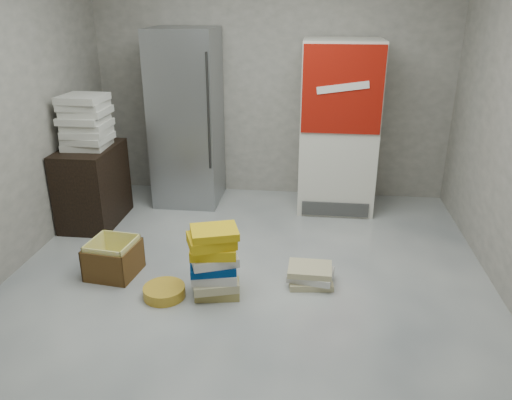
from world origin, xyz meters
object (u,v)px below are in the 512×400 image
Objects in this scene: steel_fridge at (187,119)px; phonebook_stack_main at (214,262)px; coke_cooler at (338,127)px; cardboard_box at (114,260)px; wood_shelf at (93,185)px.

phonebook_stack_main is at bearing -71.14° from steel_fridge.
phonebook_stack_main is (-0.98, -1.96, -0.62)m from coke_cooler.
steel_fridge is 2.18m from phonebook_stack_main.
steel_fridge is 1.95m from cardboard_box.
coke_cooler is 2.63m from wood_shelf.
cardboard_box is at bearing 150.01° from phonebook_stack_main.
coke_cooler is 2.69m from cardboard_box.
wood_shelf is 1.94m from phonebook_stack_main.
wood_shelf reaches higher than phonebook_stack_main.
coke_cooler is 3.15× the size of phonebook_stack_main.
cardboard_box is (-1.89, -1.75, -0.78)m from coke_cooler.
cardboard_box is (0.59, -1.03, -0.27)m from wood_shelf.
phonebook_stack_main is 1.33× the size of cardboard_box.
phonebook_stack_main is (0.67, -1.96, -0.66)m from steel_fridge.
steel_fridge is at bearing 91.73° from phonebook_stack_main.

